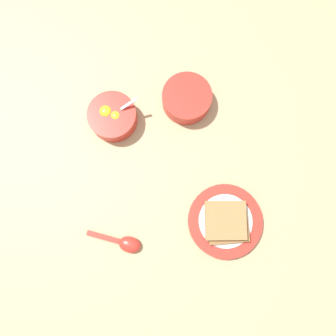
# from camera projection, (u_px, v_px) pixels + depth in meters

# --- Properties ---
(ground_plane) EXTENTS (3.00, 3.00, 0.00)m
(ground_plane) POSITION_uv_depth(u_px,v_px,m) (136.00, 179.00, 0.90)
(ground_plane) COLOR tan
(egg_bowl) EXTENTS (0.14, 0.13, 0.08)m
(egg_bowl) POSITION_uv_depth(u_px,v_px,m) (113.00, 117.00, 0.90)
(egg_bowl) COLOR red
(egg_bowl) RESTS_ON ground_plane
(toast_plate) EXTENTS (0.20, 0.20, 0.02)m
(toast_plate) POSITION_uv_depth(u_px,v_px,m) (225.00, 221.00, 0.87)
(toast_plate) COLOR red
(toast_plate) RESTS_ON ground_plane
(toast_sandwich) EXTENTS (0.12, 0.11, 0.03)m
(toast_sandwich) POSITION_uv_depth(u_px,v_px,m) (226.00, 222.00, 0.85)
(toast_sandwich) COLOR brown
(toast_sandwich) RESTS_ON toast_plate
(soup_spoon) EXTENTS (0.15, 0.07, 0.03)m
(soup_spoon) POSITION_uv_depth(u_px,v_px,m) (125.00, 243.00, 0.86)
(soup_spoon) COLOR red
(soup_spoon) RESTS_ON ground_plane
(congee_bowl) EXTENTS (0.14, 0.14, 0.05)m
(congee_bowl) POSITION_uv_depth(u_px,v_px,m) (187.00, 98.00, 0.91)
(congee_bowl) COLOR red
(congee_bowl) RESTS_ON ground_plane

